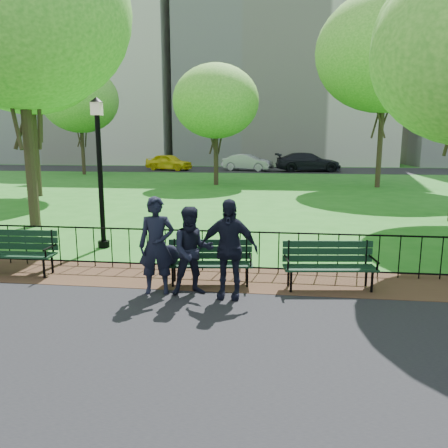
# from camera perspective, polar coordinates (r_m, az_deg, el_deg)

# --- Properties ---
(ground) EXTENTS (120.00, 120.00, 0.00)m
(ground) POSITION_cam_1_polar(r_m,az_deg,el_deg) (7.56, -7.05, -10.47)
(ground) COLOR #226B1C
(asphalt_path) EXTENTS (60.00, 9.20, 0.01)m
(asphalt_path) POSITION_cam_1_polar(r_m,az_deg,el_deg) (4.73, -18.34, -25.06)
(asphalt_path) COLOR black
(asphalt_path) RESTS_ON ground
(dirt_strip) EXTENTS (60.00, 1.60, 0.01)m
(dirt_strip) POSITION_cam_1_polar(r_m,az_deg,el_deg) (8.93, -4.66, -6.95)
(dirt_strip) COLOR #3B2918
(dirt_strip) RESTS_ON ground
(far_street) EXTENTS (70.00, 9.00, 0.01)m
(far_street) POSITION_cam_1_polar(r_m,az_deg,el_deg) (41.94, 4.93, 7.08)
(far_street) COLOR black
(far_street) RESTS_ON ground
(iron_fence) EXTENTS (24.06, 0.06, 1.00)m
(iron_fence) POSITION_cam_1_polar(r_m,az_deg,el_deg) (9.27, -4.06, -3.16)
(iron_fence) COLOR black
(iron_fence) RESTS_ON ground
(apartment_west) EXTENTS (22.00, 15.00, 26.00)m
(apartment_west) POSITION_cam_1_polar(r_m,az_deg,el_deg) (60.63, -16.93, 20.15)
(apartment_west) COLOR beige
(apartment_west) RESTS_ON ground
(apartment_mid) EXTENTS (24.00, 15.00, 30.00)m
(apartment_mid) POSITION_cam_1_polar(r_m,az_deg,el_deg) (56.17, 8.06, 23.36)
(apartment_mid) COLOR beige
(apartment_mid) RESTS_ON ground
(park_bench_main) EXTENTS (1.76, 0.70, 0.92)m
(park_bench_main) POSITION_cam_1_polar(r_m,az_deg,el_deg) (8.38, -3.85, -4.22)
(park_bench_main) COLOR black
(park_bench_main) RESTS_ON ground
(park_bench_left_a) EXTENTS (1.76, 0.61, 0.99)m
(park_bench_left_a) POSITION_cam_1_polar(r_m,az_deg,el_deg) (10.02, -25.71, -2.76)
(park_bench_left_a) COLOR black
(park_bench_left_a) RESTS_ON ground
(park_bench_right_a) EXTENTS (1.75, 0.73, 0.96)m
(park_bench_right_a) POSITION_cam_1_polar(r_m,az_deg,el_deg) (8.39, 13.54, -4.58)
(park_bench_right_a) COLOR black
(park_bench_right_a) RESTS_ON ground
(lamppost) EXTENTS (0.34, 0.34, 3.79)m
(lamppost) POSITION_cam_1_polar(r_m,az_deg,el_deg) (11.52, -15.91, 7.08)
(lamppost) COLOR black
(lamppost) RESTS_ON ground
(tree_near_w) EXTENTS (6.75, 6.75, 9.41)m
(tree_near_w) POSITION_cam_1_polar(r_m,az_deg,el_deg) (15.75, -25.33, 23.80)
(tree_near_w) COLOR #2D2116
(tree_near_w) RESTS_ON ground
(tree_mid_w) EXTENTS (7.28, 7.28, 10.14)m
(tree_mid_w) POSITION_cam_1_polar(r_m,az_deg,el_deg) (24.06, -24.32, 20.24)
(tree_mid_w) COLOR #2D2116
(tree_mid_w) RESTS_ON ground
(tree_far_c) EXTENTS (5.24, 5.24, 7.30)m
(tree_far_c) POSITION_cam_1_polar(r_m,az_deg,el_deg) (27.50, -1.07, 15.71)
(tree_far_c) COLOR #2D2116
(tree_far_c) RESTS_ON ground
(tree_far_e) EXTENTS (7.88, 7.88, 10.98)m
(tree_far_e) POSITION_cam_1_polar(r_m,az_deg,el_deg) (27.89, 20.40, 20.30)
(tree_far_e) COLOR #2D2116
(tree_far_e) RESTS_ON ground
(tree_far_w) EXTENTS (6.12, 6.12, 8.53)m
(tree_far_w) POSITION_cam_1_polar(r_m,az_deg,el_deg) (37.85, -18.31, 15.15)
(tree_far_w) COLOR #2D2116
(tree_far_w) RESTS_ON ground
(person_left) EXTENTS (0.70, 0.51, 1.76)m
(person_left) POSITION_cam_1_polar(r_m,az_deg,el_deg) (7.90, -8.78, -2.80)
(person_left) COLOR black
(person_left) RESTS_ON asphalt_path
(person_mid) EXTENTS (0.87, 0.65, 1.60)m
(person_mid) POSITION_cam_1_polar(r_m,az_deg,el_deg) (7.78, -4.13, -3.54)
(person_mid) COLOR black
(person_mid) RESTS_ON asphalt_path
(person_right) EXTENTS (1.06, 0.49, 1.76)m
(person_right) POSITION_cam_1_polar(r_m,az_deg,el_deg) (7.59, 0.57, -3.25)
(person_right) COLOR black
(person_right) RESTS_ON asphalt_path
(taxi) EXTENTS (4.76, 3.07, 1.51)m
(taxi) POSITION_cam_1_polar(r_m,az_deg,el_deg) (41.27, -7.22, 8.03)
(taxi) COLOR yellow
(taxi) RESTS_ON far_street
(sedan_silver) EXTENTS (4.86, 2.84, 1.51)m
(sedan_silver) POSITION_cam_1_polar(r_m,az_deg,el_deg) (40.34, 3.11, 8.04)
(sedan_silver) COLOR #989A9F
(sedan_silver) RESTS_ON far_street
(sedan_dark) EXTENTS (6.01, 3.05, 1.67)m
(sedan_dark) POSITION_cam_1_polar(r_m,az_deg,el_deg) (39.87, 10.93, 7.94)
(sedan_dark) COLOR black
(sedan_dark) RESTS_ON far_street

